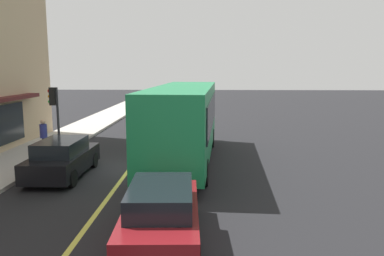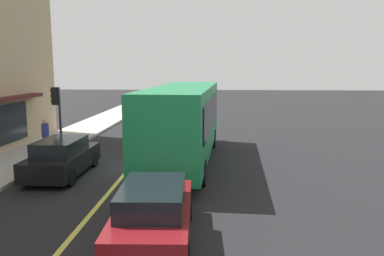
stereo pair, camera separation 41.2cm
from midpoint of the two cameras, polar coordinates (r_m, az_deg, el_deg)
The scene contains 8 objects.
ground at distance 17.05m, azimuth -8.55°, elevation -5.87°, with size 120.00×120.00×0.00m, color black.
sidewalk at distance 18.85m, azimuth -24.74°, elevation -4.94°, with size 80.00×3.03×0.15m, color #B2ADA3.
lane_centre_stripe at distance 17.04m, azimuth -8.55°, elevation -5.86°, with size 36.00×0.16×0.01m, color #D8D14C.
bus at distance 17.55m, azimuth -0.52°, elevation 1.27°, with size 11.25×3.10×3.50m.
traffic_light at distance 20.77m, azimuth -18.97°, elevation 3.50°, with size 0.30×0.52×3.20m.
car_black at distance 16.30m, azimuth -18.04°, elevation -4.22°, with size 4.31×1.87×1.52m.
car_maroon at distance 9.75m, azimuth -4.52°, elevation -12.65°, with size 4.37×2.00×1.52m.
pedestrian_waiting at distance 19.89m, azimuth -20.40°, elevation -0.70°, with size 0.34×0.34×1.73m.
Camera 2 is at (-16.12, -3.64, 4.33)m, focal length 35.90 mm.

